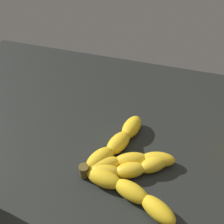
# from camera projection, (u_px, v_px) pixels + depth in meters

# --- Properties ---
(ground_plane) EXTENTS (0.90, 0.69, 0.03)m
(ground_plane) POSITION_uv_depth(u_px,v_px,m) (87.00, 140.00, 0.64)
(ground_plane) COLOR black
(banana_bunch) EXTENTS (0.21, 0.26, 0.04)m
(banana_bunch) POSITION_uv_depth(u_px,v_px,m) (126.00, 165.00, 0.55)
(banana_bunch) COLOR yellow
(banana_bunch) RESTS_ON ground_plane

